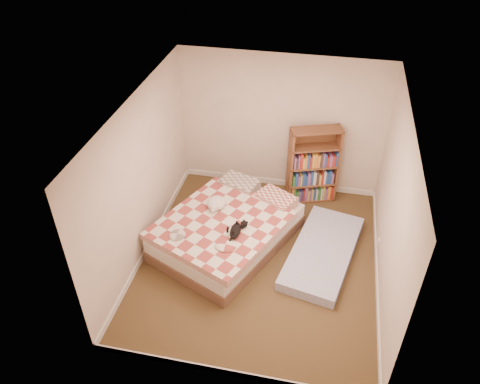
% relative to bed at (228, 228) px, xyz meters
% --- Properties ---
extents(room, '(3.51, 4.01, 2.51)m').
position_rel_bed_xyz_m(room, '(0.55, -0.30, 0.93)').
color(room, '#48361F').
rests_on(room, ground).
extents(bed, '(2.30, 2.63, 0.59)m').
position_rel_bed_xyz_m(bed, '(0.00, 0.00, 0.00)').
color(bed, brown).
rests_on(bed, room).
extents(bookshelf, '(0.93, 0.55, 1.41)m').
position_rel_bed_xyz_m(bookshelf, '(1.17, 1.41, 0.26)').
color(bookshelf, brown).
rests_on(bookshelf, room).
extents(floor_mattress, '(1.23, 2.03, 0.17)m').
position_rel_bed_xyz_m(floor_mattress, '(1.49, -0.05, -0.18)').
color(floor_mattress, '#7F8DD4').
rests_on(floor_mattress, room).
extents(black_cat, '(0.31, 0.58, 0.13)m').
position_rel_bed_xyz_m(black_cat, '(0.21, -0.36, 0.32)').
color(black_cat, black).
rests_on(black_cat, bed).
extents(white_dog, '(0.44, 0.44, 0.16)m').
position_rel_bed_xyz_m(white_dog, '(-0.21, 0.15, 0.34)').
color(white_dog, white).
rests_on(white_dog, bed).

